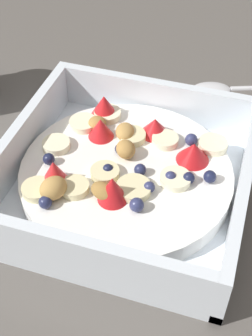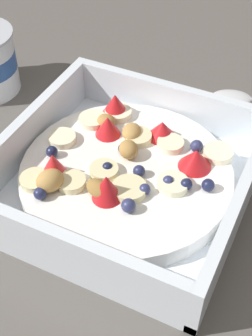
% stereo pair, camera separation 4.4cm
% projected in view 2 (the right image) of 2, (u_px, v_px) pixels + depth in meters
% --- Properties ---
extents(ground_plane, '(2.40, 2.40, 0.00)m').
position_uv_depth(ground_plane, '(130.00, 184.00, 0.46)').
color(ground_plane, '#56514C').
extents(fruit_bowl, '(0.22, 0.22, 0.06)m').
position_uv_depth(fruit_bowl, '(125.00, 174.00, 0.45)').
color(fruit_bowl, white).
rests_on(fruit_bowl, ground).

